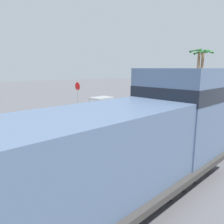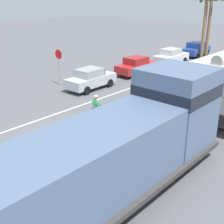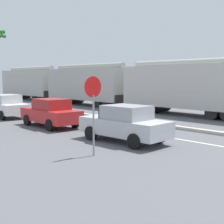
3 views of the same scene
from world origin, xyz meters
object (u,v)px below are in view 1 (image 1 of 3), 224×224
at_px(parked_car_blue, 191,92).
at_px(palm_tree_far, 198,64).
at_px(parked_car_white, 171,95).
at_px(locomotive, 117,150).
at_px(parked_car_red, 143,100).
at_px(cyclist, 101,125).
at_px(parked_car_silver, 103,106).
at_px(palm_tree_near, 202,65).
at_px(stop_sign, 78,91).

distance_m(parked_car_blue, palm_tree_far, 4.23).
bearing_deg(parked_car_white, locomotive, -62.56).
xyz_separation_m(locomotive, parked_car_red, (-10.51, 14.40, -0.98)).
relative_size(cyclist, palm_tree_far, 0.25).
distance_m(parked_car_red, cyclist, 11.70).
xyz_separation_m(parked_car_silver, parked_car_blue, (-0.17, 17.25, 0.00)).
bearing_deg(palm_tree_far, parked_car_blue, 140.72).
height_order(parked_car_white, cyclist, cyclist).
xyz_separation_m(locomotive, palm_tree_near, (-9.22, 25.49, 2.84)).
height_order(locomotive, parked_car_blue, locomotive).
distance_m(stop_sign, palm_tree_near, 18.48).
bearing_deg(locomotive, parked_car_silver, 140.76).
distance_m(parked_car_silver, parked_car_blue, 17.25).
bearing_deg(parked_car_silver, parked_car_blue, 90.58).
distance_m(parked_car_silver, palm_tree_near, 17.42).
distance_m(parked_car_silver, parked_car_red, 5.86).
xyz_separation_m(cyclist, stop_sign, (-7.74, 3.69, 1.21)).
bearing_deg(parked_car_blue, cyclist, -76.35).
xyz_separation_m(parked_car_red, parked_car_white, (0.02, 5.79, 0.00)).
xyz_separation_m(locomotive, parked_car_blue, (-10.63, 25.79, -0.98)).
bearing_deg(parked_car_red, parked_car_white, 89.82).
bearing_deg(parked_car_blue, palm_tree_far, -39.28).
height_order(parked_car_white, stop_sign, stop_sign).
relative_size(parked_car_blue, palm_tree_far, 0.62).
xyz_separation_m(parked_car_silver, palm_tree_far, (1.02, 16.27, 3.94)).
xyz_separation_m(parked_car_blue, palm_tree_near, (1.41, -0.30, 3.83)).
height_order(cyclist, stop_sign, stop_sign).
bearing_deg(parked_car_white, stop_sign, -101.53).
bearing_deg(cyclist, palm_tree_near, 100.26).
distance_m(locomotive, palm_tree_near, 27.26).
bearing_deg(parked_car_red, stop_sign, -110.57).
distance_m(parked_car_red, palm_tree_near, 11.80).
xyz_separation_m(locomotive, parked_car_white, (-10.49, 20.20, -0.98)).
height_order(parked_car_silver, palm_tree_far, palm_tree_far).
distance_m(palm_tree_near, palm_tree_far, 0.72).
height_order(locomotive, palm_tree_near, palm_tree_near).
bearing_deg(parked_car_blue, stop_sign, -97.59).
distance_m(cyclist, palm_tree_far, 21.66).
relative_size(parked_car_silver, cyclist, 2.48).
bearing_deg(palm_tree_near, parked_car_white, -103.43).
distance_m(parked_car_white, parked_car_blue, 5.59).
height_order(palm_tree_near, palm_tree_far, palm_tree_far).
bearing_deg(parked_car_blue, palm_tree_near, -11.99).
bearing_deg(parked_car_silver, parked_car_white, 90.14).
bearing_deg(parked_car_red, cyclist, -63.68).
distance_m(parked_car_red, parked_car_blue, 11.39).
xyz_separation_m(parked_car_white, stop_sign, (-2.57, -12.59, 1.21)).
bearing_deg(palm_tree_far, parked_car_silver, -93.58).
xyz_separation_m(parked_car_silver, cyclist, (5.14, -4.62, 0.00)).
relative_size(locomotive, parked_car_red, 2.72).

